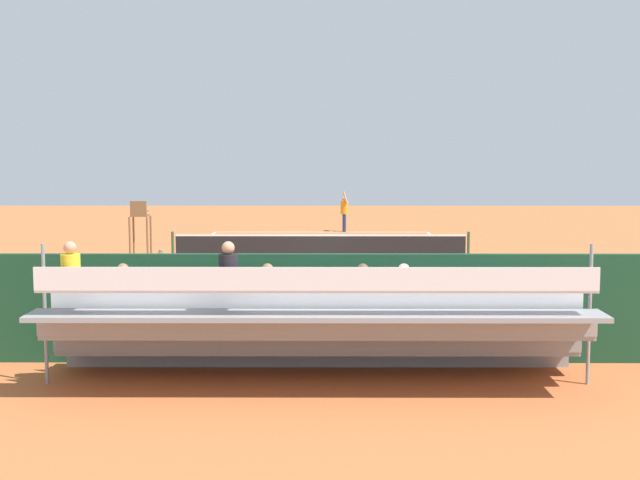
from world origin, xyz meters
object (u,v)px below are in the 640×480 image
at_px(umpire_chair, 140,225).
at_px(courtside_bench, 466,324).
at_px(tennis_ball_far, 362,238).
at_px(tennis_ball_near, 381,237).
at_px(bleacher_stand, 304,325).
at_px(line_judge, 158,297).
at_px(tennis_player, 344,210).
at_px(tennis_racket, 332,231).
at_px(tennis_net, 321,248).
at_px(equipment_bag, 363,345).

relative_size(umpire_chair, courtside_bench, 1.19).
bearing_deg(tennis_ball_far, tennis_ball_near, -144.73).
distance_m(bleacher_stand, line_judge, 3.85).
bearing_deg(line_judge, tennis_ball_near, -105.19).
relative_size(tennis_player, tennis_racket, 3.29).
distance_m(tennis_player, tennis_racket, 1.19).
distance_m(tennis_net, equipment_bag, 13.43).
xyz_separation_m(umpire_chair, tennis_ball_far, (-7.98, -7.97, -1.28)).
xyz_separation_m(bleacher_stand, line_judge, (2.92, -2.51, 0.04)).
bearing_deg(tennis_ball_far, tennis_net, 77.20).
height_order(tennis_racket, tennis_ball_far, tennis_ball_far).
relative_size(tennis_net, umpire_chair, 4.81).
distance_m(tennis_ball_near, tennis_ball_far, 1.08).
height_order(tennis_net, bleacher_stand, bleacher_stand).
height_order(bleacher_stand, equipment_bag, bleacher_stand).
xyz_separation_m(tennis_racket, line_judge, (3.62, 24.25, 1.00)).
distance_m(tennis_racket, tennis_ball_far, 3.76).
relative_size(bleacher_stand, tennis_racket, 15.49).
xyz_separation_m(tennis_net, equipment_bag, (-0.86, 13.40, -0.32)).
bearing_deg(equipment_bag, tennis_racket, -89.16).
bearing_deg(tennis_ball_near, tennis_ball_far, 35.27).
distance_m(tennis_ball_far, line_judge, 21.31).
bearing_deg(tennis_net, line_judge, 76.32).
xyz_separation_m(bleacher_stand, umpire_chair, (5.99, -15.26, 0.34)).
relative_size(tennis_player, tennis_ball_far, 29.18).
relative_size(umpire_chair, equipment_bag, 2.38).
distance_m(tennis_racket, tennis_ball_near, 3.63).
xyz_separation_m(equipment_bag, tennis_racket, (0.36, -24.79, -0.16)).
height_order(bleacher_stand, tennis_player, bleacher_stand).
xyz_separation_m(umpire_chair, tennis_racket, (-6.69, -11.50, -1.30)).
height_order(umpire_chair, tennis_player, umpire_chair).
xyz_separation_m(tennis_net, tennis_racket, (-0.49, -11.39, -0.49)).
bearing_deg(tennis_ball_near, courtside_bench, 90.47).
bearing_deg(line_judge, tennis_net, -103.68).
distance_m(tennis_net, tennis_racket, 11.41).
bearing_deg(courtside_bench, tennis_ball_near, -89.53).
relative_size(equipment_bag, tennis_player, 0.47).
height_order(courtside_bench, equipment_bag, courtside_bench).
height_order(tennis_player, line_judge, same).
bearing_deg(tennis_ball_far, line_judge, 76.65).
relative_size(courtside_bench, tennis_ball_far, 27.27).
bearing_deg(bleacher_stand, tennis_player, -92.80).
bearing_deg(tennis_net, tennis_ball_near, -107.45).
xyz_separation_m(tennis_player, tennis_ball_far, (-0.70, 3.28, -0.98)).
bearing_deg(tennis_ball_near, equipment_bag, 85.27).
distance_m(equipment_bag, tennis_ball_near, 21.95).
distance_m(courtside_bench, tennis_player, 24.48).
bearing_deg(tennis_player, line_judge, 80.04).
height_order(tennis_net, equipment_bag, tennis_net).
bearing_deg(tennis_net, tennis_ball_far, -102.80).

